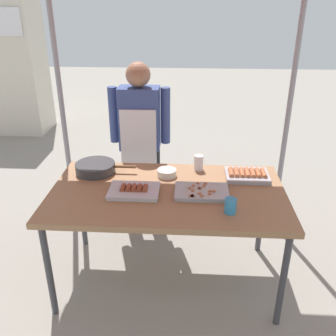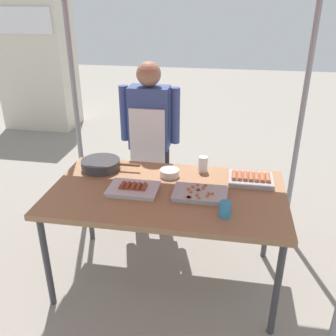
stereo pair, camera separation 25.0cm
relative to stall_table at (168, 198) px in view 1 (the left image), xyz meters
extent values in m
plane|color=gray|center=(0.00, 0.00, -0.70)|extent=(18.00, 18.00, 0.00)
cube|color=#9E724C|center=(0.00, 0.00, 0.03)|extent=(1.60, 0.90, 0.04)
cylinder|color=#3F3F44|center=(-0.74, -0.39, -0.34)|extent=(0.04, 0.04, 0.71)
cylinder|color=#3F3F44|center=(0.74, -0.39, -0.34)|extent=(0.04, 0.04, 0.71)
cylinder|color=#3F3F44|center=(-0.74, 0.39, -0.34)|extent=(0.04, 0.04, 0.71)
cylinder|color=#3F3F44|center=(0.74, 0.39, -0.34)|extent=(0.04, 0.04, 0.71)
cylinder|color=gray|center=(-0.95, 0.80, 0.38)|extent=(0.04, 0.04, 2.16)
cylinder|color=gray|center=(0.95, 0.80, 0.38)|extent=(0.04, 0.04, 2.16)
cube|color=silver|center=(-0.22, -0.04, 0.06)|extent=(0.33, 0.23, 0.02)
cube|color=silver|center=(-0.22, -0.04, 0.08)|extent=(0.34, 0.24, 0.01)
cylinder|color=brown|center=(-0.30, -0.04, 0.09)|extent=(0.03, 0.08, 0.03)
cylinder|color=brown|center=(-0.26, -0.04, 0.09)|extent=(0.03, 0.08, 0.03)
cylinder|color=brown|center=(-0.22, -0.04, 0.09)|extent=(0.03, 0.08, 0.03)
cylinder|color=brown|center=(-0.19, -0.04, 0.09)|extent=(0.03, 0.08, 0.03)
cylinder|color=brown|center=(-0.15, -0.04, 0.09)|extent=(0.03, 0.08, 0.03)
cube|color=#ADADB2|center=(0.23, -0.03, 0.06)|extent=(0.35, 0.22, 0.02)
cube|color=#ADADB2|center=(0.23, -0.03, 0.08)|extent=(0.36, 0.24, 0.01)
cylinder|color=tan|center=(0.23, -0.12, 0.08)|extent=(0.24, 0.01, 0.01)
cube|color=#B7663D|center=(0.15, -0.12, 0.08)|extent=(0.02, 0.02, 0.02)
cube|color=#B7663D|center=(0.17, -0.12, 0.08)|extent=(0.02, 0.02, 0.02)
cube|color=#B7663D|center=(0.23, -0.12, 0.08)|extent=(0.02, 0.02, 0.02)
cube|color=#B7663D|center=(0.17, -0.12, 0.08)|extent=(0.02, 0.02, 0.02)
cylinder|color=tan|center=(0.23, -0.08, 0.08)|extent=(0.24, 0.01, 0.01)
cube|color=#B7663D|center=(0.28, -0.08, 0.08)|extent=(0.02, 0.02, 0.02)
cube|color=#B7663D|center=(0.21, -0.08, 0.08)|extent=(0.02, 0.02, 0.02)
cylinder|color=tan|center=(0.23, -0.05, 0.08)|extent=(0.24, 0.01, 0.01)
cube|color=#B7663D|center=(0.17, -0.05, 0.08)|extent=(0.02, 0.02, 0.02)
cube|color=#B7663D|center=(0.31, -0.05, 0.08)|extent=(0.02, 0.02, 0.02)
cube|color=#B7663D|center=(0.29, -0.05, 0.08)|extent=(0.02, 0.02, 0.02)
cylinder|color=tan|center=(0.23, -0.01, 0.08)|extent=(0.24, 0.01, 0.01)
cube|color=#B7663D|center=(0.21, -0.01, 0.08)|extent=(0.02, 0.02, 0.02)
cube|color=#B7663D|center=(0.22, -0.01, 0.08)|extent=(0.02, 0.02, 0.02)
cube|color=#B7663D|center=(0.15, -0.01, 0.08)|extent=(0.02, 0.02, 0.02)
cylinder|color=tan|center=(0.23, 0.02, 0.08)|extent=(0.24, 0.01, 0.01)
cube|color=#B7663D|center=(0.25, 0.02, 0.08)|extent=(0.02, 0.02, 0.02)
cube|color=#B7663D|center=(0.17, 0.02, 0.08)|extent=(0.02, 0.02, 0.02)
cylinder|color=tan|center=(0.23, 0.06, 0.08)|extent=(0.24, 0.01, 0.01)
cube|color=#B7663D|center=(0.26, 0.06, 0.08)|extent=(0.02, 0.02, 0.02)
cube|color=#B7663D|center=(0.20, 0.06, 0.08)|extent=(0.02, 0.02, 0.02)
cube|color=#ADADB2|center=(0.57, 0.24, 0.06)|extent=(0.30, 0.24, 0.02)
cube|color=#ADADB2|center=(0.57, 0.24, 0.08)|extent=(0.31, 0.25, 0.01)
cylinder|color=#B7663D|center=(0.45, 0.24, 0.09)|extent=(0.04, 0.13, 0.04)
cylinder|color=#B7663D|center=(0.49, 0.24, 0.09)|extent=(0.04, 0.13, 0.04)
cylinder|color=#B7663D|center=(0.53, 0.24, 0.09)|extent=(0.04, 0.13, 0.04)
cylinder|color=#B7663D|center=(0.57, 0.24, 0.09)|extent=(0.04, 0.13, 0.04)
cylinder|color=#B7663D|center=(0.60, 0.24, 0.09)|extent=(0.04, 0.13, 0.04)
cylinder|color=#B7663D|center=(0.64, 0.24, 0.09)|extent=(0.04, 0.13, 0.04)
cylinder|color=#B7663D|center=(0.68, 0.24, 0.09)|extent=(0.04, 0.13, 0.04)
cylinder|color=#38383A|center=(-0.56, 0.27, 0.09)|extent=(0.29, 0.29, 0.07)
cylinder|color=brown|center=(-0.33, 0.27, 0.10)|extent=(0.16, 0.02, 0.02)
cylinder|color=#386B33|center=(-0.56, 0.27, 0.11)|extent=(0.27, 0.27, 0.01)
cylinder|color=silver|center=(-0.02, 0.23, 0.08)|extent=(0.14, 0.14, 0.05)
cylinder|color=white|center=(0.21, 0.36, 0.11)|extent=(0.07, 0.07, 0.12)
cylinder|color=#338CBF|center=(0.40, -0.25, 0.10)|extent=(0.07, 0.07, 0.10)
cylinder|color=black|center=(-0.40, 0.78, -0.32)|extent=(0.12, 0.12, 0.75)
cylinder|color=black|center=(-0.18, 0.78, -0.32)|extent=(0.12, 0.12, 0.75)
cube|color=#384C8C|center=(-0.29, 0.78, 0.32)|extent=(0.34, 0.20, 0.53)
cube|color=white|center=(-0.29, 0.67, 0.18)|extent=(0.30, 0.02, 0.48)
cylinder|color=#384C8C|center=(-0.51, 0.78, 0.34)|extent=(0.08, 0.08, 0.48)
cylinder|color=#384C8C|center=(-0.07, 0.78, 0.34)|extent=(0.08, 0.08, 0.48)
sphere|color=#9E7256|center=(-0.29, 0.78, 0.68)|extent=(0.20, 0.20, 0.20)
cube|color=#9E724C|center=(-2.68, 3.35, 0.35)|extent=(0.90, 0.52, 2.10)
cube|color=beige|center=(-2.63, 3.31, 0.33)|extent=(1.08, 0.64, 2.05)
camera|label=1|loc=(0.14, -2.22, 1.26)|focal=39.72mm
camera|label=2|loc=(0.39, -2.19, 1.26)|focal=39.72mm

